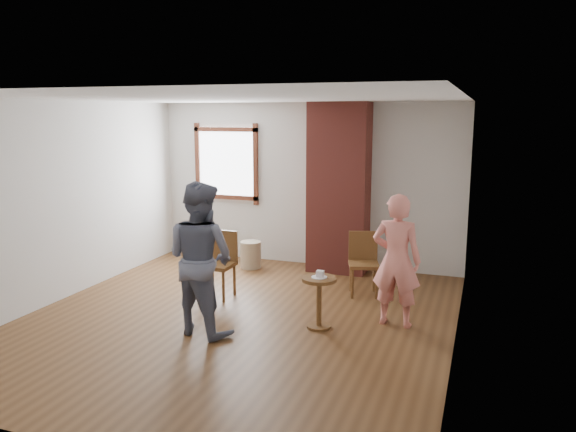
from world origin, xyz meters
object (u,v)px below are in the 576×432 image
object	(u,v)px
dining_chair_right	(363,260)
man	(200,258)
side_table	(319,294)
dining_chair_left	(220,260)
stoneware_crock	(251,255)
person_pink	(396,260)

from	to	relation	value
dining_chair_right	man	bearing A→B (deg)	-142.79
side_table	dining_chair_left	bearing A→B (deg)	157.13
side_table	man	xyz separation A→B (m)	(-1.21, -0.55, 0.45)
stoneware_crock	person_pink	distance (m)	3.11
side_table	person_pink	size ratio (longest dim) A/B	0.39
stoneware_crock	person_pink	bearing A→B (deg)	-33.49
person_pink	man	bearing A→B (deg)	28.30
dining_chair_right	person_pink	world-z (taller)	person_pink
dining_chair_right	side_table	xyz separation A→B (m)	(-0.21, -1.40, -0.07)
stoneware_crock	man	bearing A→B (deg)	-78.43
dining_chair_right	side_table	bearing A→B (deg)	-115.45
stoneware_crock	man	xyz separation A→B (m)	(0.54, -2.63, 0.64)
dining_chair_right	dining_chair_left	bearing A→B (deg)	-174.60
stoneware_crock	man	size ratio (longest dim) A/B	0.25
stoneware_crock	dining_chair_right	distance (m)	2.09
dining_chair_left	dining_chair_right	world-z (taller)	dining_chair_left
side_table	man	bearing A→B (deg)	-155.34
dining_chair_left	side_table	world-z (taller)	dining_chair_left
person_pink	stoneware_crock	bearing A→B (deg)	-30.34
dining_chair_left	man	xyz separation A→B (m)	(0.38, -1.22, 0.36)
dining_chair_right	person_pink	bearing A→B (deg)	-76.59
dining_chair_left	side_table	distance (m)	1.72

